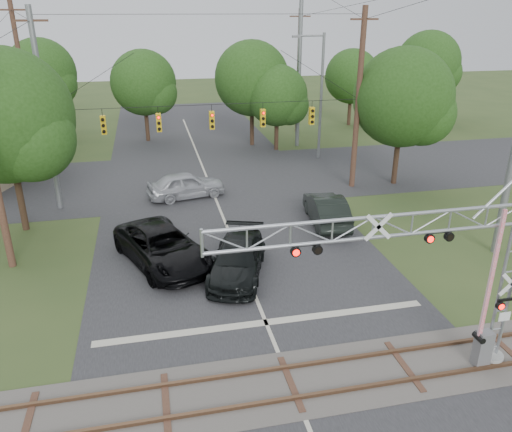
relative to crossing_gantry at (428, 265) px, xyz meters
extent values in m
plane|color=#334620|center=(-4.09, -1.65, -4.10)|extent=(160.00, 160.00, 0.00)
cube|color=#28282A|center=(-4.09, 8.35, -4.09)|extent=(14.00, 90.00, 0.02)
cube|color=#28282A|center=(-4.09, 22.35, -4.09)|extent=(90.00, 12.00, 0.02)
cube|color=#544F48|center=(-4.09, 0.35, -4.08)|extent=(90.00, 3.20, 0.05)
cube|color=brown|center=(-4.09, -0.37, -4.01)|extent=(90.00, 0.12, 0.14)
cube|color=brown|center=(-4.09, 1.07, -4.01)|extent=(90.00, 0.12, 0.14)
cylinder|color=gray|center=(2.99, 0.05, -3.96)|extent=(0.82, 0.82, 0.27)
cube|color=silver|center=(2.94, -0.22, -2.13)|extent=(0.41, 0.03, 0.32)
cube|color=slate|center=(2.44, -0.13, -3.41)|extent=(0.50, 0.41, 1.37)
cube|color=red|center=(2.21, -0.13, -0.62)|extent=(0.13, 0.08, 4.57)
cylinder|color=slate|center=(-13.59, 18.35, 1.65)|extent=(0.32, 0.32, 11.50)
cylinder|color=#40291D|center=(5.41, 18.35, 1.65)|extent=(0.36, 0.36, 11.50)
cylinder|color=black|center=(-4.09, 18.35, 1.82)|extent=(19.00, 0.03, 0.03)
cube|color=gold|center=(-10.49, 18.35, 0.87)|extent=(0.30, 0.30, 1.10)
cube|color=gold|center=(-7.29, 18.35, 0.87)|extent=(0.30, 0.30, 1.10)
cube|color=gold|center=(-4.09, 18.35, 0.87)|extent=(0.30, 0.30, 1.10)
cube|color=gold|center=(-0.89, 18.35, 0.87)|extent=(0.30, 0.30, 1.10)
cube|color=gold|center=(2.31, 18.35, 0.87)|extent=(0.30, 0.30, 1.10)
imported|color=black|center=(-7.74, 9.70, -3.22)|extent=(5.04, 6.93, 1.75)
imported|color=black|center=(-4.46, 7.87, -3.31)|extent=(3.81, 5.85, 1.58)
imported|color=#A3A5AA|center=(-5.86, 18.60, -3.26)|extent=(5.22, 2.95, 1.67)
imported|color=black|center=(1.51, 12.70, -3.26)|extent=(2.33, 5.25, 1.67)
cylinder|color=slate|center=(5.49, 25.66, 0.73)|extent=(0.21, 0.21, 9.66)
cylinder|color=slate|center=(4.42, 25.66, 5.34)|extent=(2.15, 0.13, 0.13)
cube|color=slate|center=(3.34, 25.66, 5.29)|extent=(0.64, 0.27, 0.16)
cylinder|color=#40291D|center=(-16.37, 27.32, 1.86)|extent=(0.34, 0.34, 11.92)
cube|color=#40291D|center=(-16.37, 27.32, 7.12)|extent=(2.00, 0.12, 0.12)
cylinder|color=slate|center=(4.91, 29.82, 2.86)|extent=(0.34, 0.34, 13.92)
cylinder|color=#40291D|center=(6.52, 35.26, 1.58)|extent=(0.34, 0.34, 11.36)
cube|color=#40291D|center=(6.52, 35.26, 6.56)|extent=(2.00, 0.12, 0.12)
cylinder|color=#372519|center=(-17.25, 39.12, -2.05)|extent=(0.36, 0.36, 4.10)
sphere|color=#204212|center=(-17.25, 39.12, 1.68)|extent=(6.34, 6.34, 6.34)
cylinder|color=#372519|center=(-14.99, 15.38, -1.88)|extent=(0.36, 0.36, 4.45)
sphere|color=#204212|center=(-14.99, 15.38, 2.16)|extent=(6.87, 6.87, 6.87)
cylinder|color=#372519|center=(-8.03, 34.45, -2.24)|extent=(0.36, 0.36, 3.73)
sphere|color=#204212|center=(-8.03, 34.45, 1.15)|extent=(5.76, 5.76, 5.76)
cylinder|color=#372519|center=(1.05, 30.93, -2.04)|extent=(0.36, 0.36, 4.12)
sphere|color=#204212|center=(1.05, 30.93, 1.71)|extent=(6.37, 6.37, 6.37)
cylinder|color=#372519|center=(2.76, 28.86, -2.46)|extent=(0.36, 0.36, 3.28)
sphere|color=#204212|center=(2.76, 28.86, 0.53)|extent=(5.08, 5.08, 5.08)
cylinder|color=#372519|center=(8.51, 18.32, -2.00)|extent=(0.36, 0.36, 4.20)
sphere|color=#204212|center=(8.51, 18.32, 1.82)|extent=(6.49, 6.49, 6.49)
cylinder|color=#372519|center=(12.70, 36.94, -2.33)|extent=(0.36, 0.36, 3.53)
sphere|color=#204212|center=(12.70, 36.94, 0.88)|extent=(5.46, 5.46, 5.46)
cylinder|color=#372519|center=(21.32, 37.43, -1.96)|extent=(0.36, 0.36, 4.29)
sphere|color=#204212|center=(21.32, 37.43, 1.94)|extent=(6.63, 6.63, 6.63)
camera|label=1|loc=(-7.93, -11.94, 7.14)|focal=35.00mm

